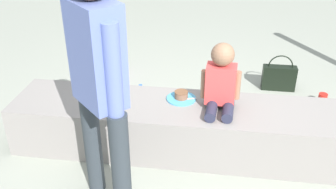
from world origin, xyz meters
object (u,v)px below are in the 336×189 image
Objects in this scene: adult_standing at (98,71)px; party_cup_red at (322,99)px; handbag_black_leather at (279,77)px; child_seated at (221,81)px; water_bottle_near_gift at (197,102)px; gift_bag at (111,60)px; cake_plate at (181,97)px; water_bottle_far_side at (141,94)px.

party_cup_red is (1.60, 1.51, -0.87)m from adult_standing.
party_cup_red is 0.28× the size of handbag_black_leather.
child_seated reaches higher than water_bottle_near_gift.
handbag_black_leather is (1.23, 1.75, -0.79)m from adult_standing.
gift_bag is at bearing 176.16° from handbag_black_leather.
gift_bag is at bearing 133.50° from child_seated.
party_cup_red is (0.95, 0.87, -0.54)m from child_seated.
handbag_black_leather is (0.86, 1.03, -0.27)m from cake_plate.
cake_plate is 1.36m from handbag_black_leather.
handbag_black_leather is (1.29, 0.46, 0.05)m from water_bottle_far_side.
water_bottle_near_gift is 0.95m from handbag_black_leather.
gift_bag is at bearing 127.55° from cake_plate.
water_bottle_near_gift is at bearing 68.89° from adult_standing.
adult_standing is at bearing -135.41° from child_seated.
cake_plate reaches higher than water_bottle_near_gift.
water_bottle_far_side is 1.84× the size of party_cup_red.
adult_standing reaches higher than water_bottle_near_gift.
cake_plate is at bearing -147.62° from party_cup_red.
gift_bag is at bearing 127.39° from water_bottle_far_side.
water_bottle_near_gift is at bearing 79.07° from cake_plate.
child_seated is at bearing -46.50° from gift_bag.
cake_plate is 0.78m from water_bottle_far_side.
cake_plate is 1.03× the size of water_bottle_near_gift.
child_seated is at bearing -117.30° from handbag_black_leather.
water_bottle_near_gift is 1.19m from party_cup_red.
gift_bag is at bearing 144.83° from water_bottle_near_gift.
water_bottle_far_side is (-0.07, 1.29, -0.84)m from adult_standing.
cake_plate is at bearing -52.45° from gift_bag.
child_seated is 0.32× the size of adult_standing.
party_cup_red is at bearing -32.59° from handbag_black_leather.
water_bottle_far_side is at bearing 138.09° from child_seated.
water_bottle_far_side is at bearing 168.96° from water_bottle_near_gift.
adult_standing reaches higher than party_cup_red.
water_bottle_far_side is at bearing 127.72° from cake_plate.
adult_standing is 2.28m from handbag_black_leather.
adult_standing is 15.24× the size of party_cup_red.
child_seated reaches higher than handbag_black_leather.
water_bottle_far_side is (0.44, -0.58, -0.07)m from gift_bag.
water_bottle_near_gift is (-0.20, 0.54, -0.49)m from child_seated.
child_seated is at bearing 44.59° from adult_standing.
party_cup_red is (1.23, 0.78, -0.35)m from cake_plate.
cake_plate is (-0.28, 0.08, -0.19)m from child_seated.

